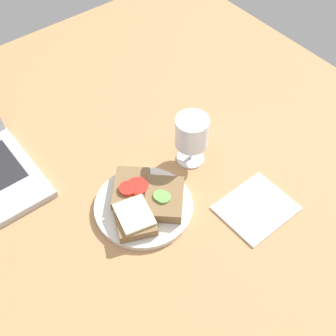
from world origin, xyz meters
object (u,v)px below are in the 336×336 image
Objects in this scene: plate at (144,206)px; sandwich_with_tomato at (131,188)px; napkin at (256,208)px; sandwich_with_cheese at (135,217)px; wine_glass at (192,134)px; sandwich_with_cucumber at (164,199)px.

plate is 4.75cm from sandwich_with_tomato.
plate is at bearing 141.50° from napkin.
plate is 24.16cm from napkin.
sandwich_with_tomato is 7.62cm from sandwich_with_cheese.
wine_glass is (16.92, 0.23, 5.92)cm from sandwich_with_tomato.
plate is at bearing -164.82° from wine_glass.
sandwich_with_cheese reaches higher than plate.
sandwich_with_cucumber is at bearing 139.63° from napkin.
plate is 1.39× the size of napkin.
sandwich_with_cucumber is (3.82, -2.22, 1.95)cm from plate.
napkin is (15.08, -12.82, -2.37)cm from sandwich_with_cucumber.
sandwich_with_tomato and sandwich_with_cucumber have the same top height.
napkin is (18.91, -19.40, -2.30)cm from sandwich_with_tomato.
napkin is at bearing -84.21° from wine_glass.
sandwich_with_tomato is 17.93cm from wine_glass.
sandwich_with_cheese is (-3.84, -2.22, 1.90)cm from plate.
napkin is at bearing -38.50° from plate.
sandwich_with_tomato is at bearing 134.26° from napkin.
sandwich_with_cucumber is at bearing -152.54° from wine_glass.
sandwich_with_tomato is 27.19cm from napkin.
plate is at bearing -89.93° from sandwich_with_tomato.
plate is 1.59× the size of sandwich_with_cucumber.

